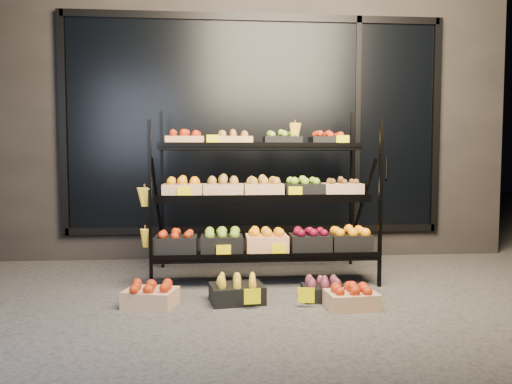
{
  "coord_description": "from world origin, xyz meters",
  "views": [
    {
      "loc": [
        -0.46,
        -4.19,
        1.18
      ],
      "look_at": [
        -0.07,
        0.55,
        0.85
      ],
      "focal_mm": 35.0,
      "sensor_mm": 36.0,
      "label": 1
    }
  ],
  "objects": [
    {
      "name": "tag_floor_a",
      "position": [
        -0.18,
        -0.4,
        0.06
      ],
      "size": [
        0.13,
        0.01,
        0.12
      ],
      "primitive_type": "cube",
      "color": "#ECDC00",
      "rests_on": "ground"
    },
    {
      "name": "display_rack",
      "position": [
        -0.01,
        0.6,
        0.79
      ],
      "size": [
        2.18,
        1.02,
        1.66
      ],
      "color": "black",
      "rests_on": "ground"
    },
    {
      "name": "floor_crate_left",
      "position": [
        -0.98,
        -0.25,
        0.09
      ],
      "size": [
        0.45,
        0.38,
        0.2
      ],
      "rotation": [
        0.0,
        0.0,
        -0.27
      ],
      "color": "tan",
      "rests_on": "ground"
    },
    {
      "name": "tag_floor_b",
      "position": [
        0.24,
        -0.4,
        0.06
      ],
      "size": [
        0.13,
        0.01,
        0.12
      ],
      "primitive_type": "cube",
      "color": "#ECDC00",
      "rests_on": "ground"
    },
    {
      "name": "floor_crate_midright",
      "position": [
        0.59,
        -0.44,
        0.09
      ],
      "size": [
        0.41,
        0.32,
        0.2
      ],
      "rotation": [
        0.0,
        0.0,
        0.1
      ],
      "color": "tan",
      "rests_on": "ground"
    },
    {
      "name": "floor_crate_right",
      "position": [
        0.43,
        -0.19,
        0.09
      ],
      "size": [
        0.35,
        0.26,
        0.18
      ],
      "rotation": [
        0.0,
        0.0,
        -0.01
      ],
      "color": "black",
      "rests_on": "ground"
    },
    {
      "name": "ground",
      "position": [
        0.0,
        0.0,
        0.0
      ],
      "size": [
        24.0,
        24.0,
        0.0
      ],
      "primitive_type": "plane",
      "color": "#514F4C",
      "rests_on": "ground"
    },
    {
      "name": "building",
      "position": [
        0.0,
        2.59,
        1.75
      ],
      "size": [
        6.0,
        2.08,
        3.5
      ],
      "color": "#2D2826",
      "rests_on": "ground"
    },
    {
      "name": "floor_crate_midleft",
      "position": [
        -0.29,
        -0.21,
        0.1
      ],
      "size": [
        0.46,
        0.37,
        0.21
      ],
      "rotation": [
        0.0,
        0.0,
        0.15
      ],
      "color": "black",
      "rests_on": "ground"
    }
  ]
}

